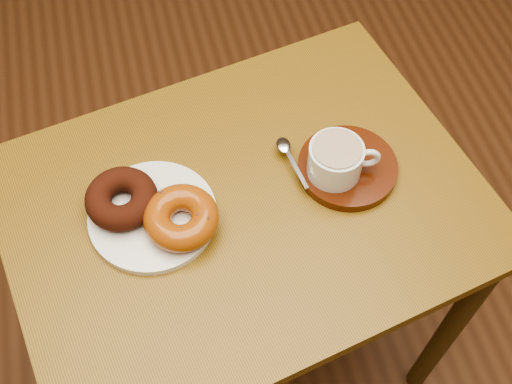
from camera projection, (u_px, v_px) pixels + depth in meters
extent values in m
plane|color=#532F1A|center=(250.00, 376.00, 1.60)|extent=(6.00, 6.00, 0.00)
cube|color=brown|center=(244.00, 206.00, 1.05)|extent=(0.86, 0.71, 0.03)
cylinder|color=#402E12|center=(449.00, 330.00, 1.31)|extent=(0.04, 0.04, 0.68)
cylinder|color=#402E12|center=(56.00, 261.00, 1.39)|extent=(0.04, 0.04, 0.68)
cylinder|color=#402E12|center=(332.00, 153.00, 1.55)|extent=(0.04, 0.04, 0.68)
cylinder|color=white|center=(153.00, 216.00, 1.02)|extent=(0.22, 0.22, 0.01)
torus|color=#36130A|center=(121.00, 199.00, 1.00)|extent=(0.13, 0.13, 0.04)
torus|color=#9A4A10|center=(181.00, 218.00, 0.98)|extent=(0.16, 0.16, 0.04)
cube|color=#442516|center=(204.00, 206.00, 0.97)|extent=(0.01, 0.01, 0.00)
cube|color=#442516|center=(199.00, 198.00, 0.98)|extent=(0.01, 0.01, 0.00)
cube|color=#442516|center=(190.00, 192.00, 0.99)|extent=(0.01, 0.01, 0.00)
cube|color=#442516|center=(178.00, 191.00, 0.99)|extent=(0.01, 0.01, 0.00)
cube|color=#442516|center=(167.00, 194.00, 0.98)|extent=(0.01, 0.01, 0.00)
cube|color=#442516|center=(159.00, 202.00, 0.98)|extent=(0.01, 0.01, 0.00)
cube|color=#442516|center=(155.00, 212.00, 0.97)|extent=(0.01, 0.01, 0.00)
cube|color=#442516|center=(157.00, 221.00, 0.96)|extent=(0.01, 0.01, 0.00)
cube|color=#442516|center=(164.00, 229.00, 0.95)|extent=(0.01, 0.01, 0.00)
cube|color=#442516|center=(175.00, 233.00, 0.95)|extent=(0.01, 0.01, 0.00)
cube|color=#442516|center=(187.00, 231.00, 0.95)|extent=(0.01, 0.01, 0.00)
cube|color=#442516|center=(198.00, 225.00, 0.95)|extent=(0.01, 0.01, 0.00)
cube|color=#442516|center=(203.00, 216.00, 0.96)|extent=(0.01, 0.01, 0.00)
cylinder|color=#3D1608|center=(347.00, 167.00, 1.07)|extent=(0.23, 0.23, 0.02)
cylinder|color=white|center=(335.00, 160.00, 1.03)|extent=(0.09, 0.09, 0.06)
cylinder|color=brown|center=(337.00, 148.00, 1.00)|extent=(0.08, 0.08, 0.00)
torus|color=white|center=(368.00, 158.00, 1.02)|extent=(0.04, 0.02, 0.04)
ellipsoid|color=silver|center=(283.00, 145.00, 1.07)|extent=(0.02, 0.03, 0.01)
cube|color=silver|center=(296.00, 167.00, 1.05)|extent=(0.02, 0.09, 0.00)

